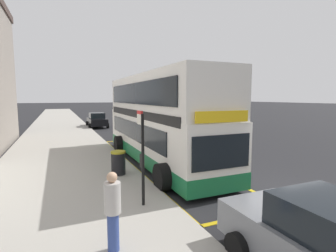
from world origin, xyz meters
name	(u,v)px	position (x,y,z in m)	size (l,w,h in m)	color
ground_plane	(110,120)	(0.00, 32.00, 0.00)	(260.00, 260.00, 0.00)	black
pavement_near	(59,121)	(-7.00, 32.00, 0.07)	(6.00, 76.00, 0.14)	#A39E93
double_decker_bus	(158,122)	(-2.46, 5.83, 2.06)	(3.17, 11.13, 4.40)	white
bus_bay_markings	(158,161)	(-2.42, 6.02, 0.01)	(3.17, 13.97, 0.01)	gold
bus_stop_sign	(142,151)	(-4.92, 0.75, 1.77)	(0.09, 0.51, 2.78)	black
parked_car_black_behind	(97,120)	(-3.16, 22.77, 0.80)	(2.09, 4.20, 1.62)	black
parked_car_grey_distant	(334,249)	(-2.99, -3.74, 0.80)	(2.09, 4.20, 1.62)	slate
parked_car_grey_far	(134,116)	(2.53, 28.15, 0.80)	(2.09, 4.20, 1.62)	slate
pedestrian_waiting_near_sign	(113,208)	(-6.20, -1.27, 1.05)	(0.34, 0.34, 1.68)	#33478C
litter_bin	(118,163)	(-4.93, 3.99, 0.63)	(0.61, 0.61, 0.98)	black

